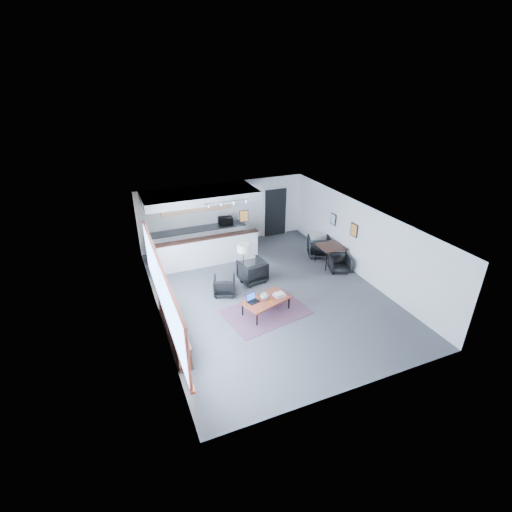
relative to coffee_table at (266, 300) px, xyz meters
name	(u,v)px	position (x,y,z in m)	size (l,w,h in m)	color
room	(269,258)	(0.51, 0.94, 0.88)	(7.02, 9.02, 2.62)	#49494C
window	(162,290)	(-2.96, 0.04, 1.03)	(0.10, 5.95, 1.66)	#8CBFFF
console	(174,327)	(-2.79, -0.10, -0.10)	(0.35, 3.00, 0.80)	#341912
kitchenette	(201,222)	(-0.69, 4.65, 0.95)	(4.20, 1.96, 2.60)	white
doorway	(275,212)	(2.81, 5.36, 0.65)	(1.10, 0.12, 2.15)	black
track_light	(227,203)	(-0.08, 3.14, 2.10)	(1.60, 0.07, 0.15)	silver
wall_art_lower	(354,230)	(3.97, 1.34, 1.13)	(0.03, 0.38, 0.48)	black
wall_art_upper	(333,219)	(3.97, 2.64, 1.08)	(0.03, 0.34, 0.44)	black
kilim_rug	(266,312)	(0.00, 0.00, -0.42)	(2.71, 2.07, 0.01)	#502E3F
coffee_table	(266,300)	(0.00, 0.00, 0.00)	(1.57, 1.16, 0.46)	maroon
laptop	(252,299)	(-0.43, 0.07, 0.10)	(0.41, 0.37, 0.24)	black
ceramic_pot	(264,296)	(-0.05, 0.02, 0.16)	(0.25, 0.25, 0.25)	gray
book_stack	(279,294)	(0.45, 0.03, 0.08)	(0.37, 0.32, 0.10)	silver
coaster	(271,302)	(0.07, -0.18, 0.04)	(0.13, 0.13, 0.01)	#E5590C
armchair_left	(224,285)	(-0.83, 1.46, -0.08)	(0.67, 0.63, 0.69)	black
armchair_right	(252,270)	(0.33, 1.90, 0.00)	(0.83, 0.78, 0.86)	black
floor_lamp	(243,249)	(0.03, 1.99, 0.81)	(0.54, 0.54, 1.42)	black
dining_table	(331,248)	(3.51, 1.95, 0.27)	(0.93, 0.93, 0.76)	#341912
dining_chair_near	(339,264)	(3.51, 1.35, -0.13)	(0.57, 0.53, 0.59)	black
dining_chair_far	(319,247)	(3.51, 2.77, -0.06)	(0.71, 0.67, 0.73)	black
microwave	(225,220)	(0.44, 5.09, 0.70)	(0.57, 0.31, 0.38)	black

